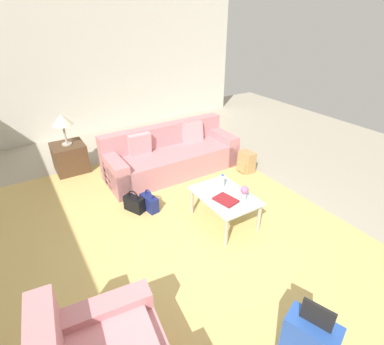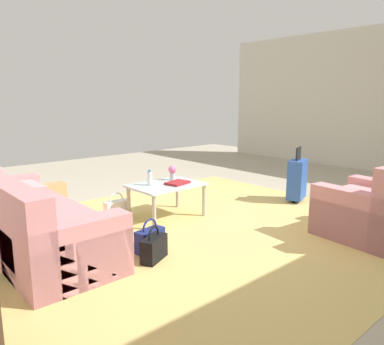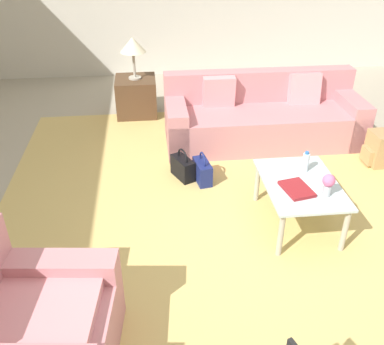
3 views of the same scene
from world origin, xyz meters
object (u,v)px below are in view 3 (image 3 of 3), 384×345
(flower_vase, at_px, (328,183))
(handbag_black, at_px, (183,167))
(couch, at_px, (261,118))
(handbag_navy, at_px, (202,171))
(backpack_tan, at_px, (377,149))
(armchair, at_px, (25,336))
(water_bottle, at_px, (306,162))
(table_lamp, at_px, (133,46))
(side_table, at_px, (136,96))
(coffee_table_book, at_px, (297,189))
(coffee_table, at_px, (300,188))
(handbag_white, at_px, (319,180))

(flower_vase, xyz_separation_m, handbag_black, (1.16, 1.14, -0.45))
(couch, bearing_deg, handbag_navy, 137.14)
(couch, height_order, backpack_tan, couch)
(armchair, xyz_separation_m, water_bottle, (1.49, -2.27, 0.25))
(armchair, xyz_separation_m, flower_vase, (1.07, -2.32, 0.28))
(handbag_navy, bearing_deg, flower_vase, -138.52)
(water_bottle, height_order, table_lamp, table_lamp)
(flower_vase, relative_size, handbag_navy, 0.57)
(table_lamp, distance_m, handbag_navy, 2.26)
(handbag_navy, xyz_separation_m, backpack_tan, (0.16, -2.08, 0.06))
(side_table, relative_size, handbag_navy, 1.59)
(coffee_table_book, relative_size, handbag_black, 0.85)
(table_lamp, relative_size, backpack_tan, 1.44)
(side_table, bearing_deg, table_lamp, 0.00)
(couch, distance_m, water_bottle, 1.61)
(coffee_table, height_order, water_bottle, water_bottle)
(flower_vase, xyz_separation_m, backpack_tan, (1.22, -1.14, -0.39))
(armchair, height_order, flower_vase, armchair)
(backpack_tan, bearing_deg, side_table, 57.16)
(water_bottle, distance_m, flower_vase, 0.42)
(side_table, height_order, handbag_black, side_table)
(flower_vase, bearing_deg, handbag_black, 44.62)
(armchair, relative_size, handbag_navy, 2.93)
(flower_vase, height_order, handbag_white, flower_vase)
(water_bottle, height_order, handbag_white, water_bottle)
(table_lamp, relative_size, handbag_navy, 1.61)
(table_lamp, relative_size, handbag_white, 1.61)
(armchair, relative_size, water_bottle, 5.15)
(armchair, bearing_deg, flower_vase, -65.23)
(water_bottle, relative_size, coffee_table_book, 0.67)
(couch, xyz_separation_m, water_bottle, (-1.59, -0.00, 0.26))
(coffee_table, bearing_deg, handbag_navy, 43.15)
(armchair, distance_m, handbag_black, 2.53)
(coffee_table_book, distance_m, handbag_white, 0.88)
(coffee_table, relative_size, coffee_table_book, 3.08)
(handbag_navy, bearing_deg, backpack_tan, -85.55)
(table_lamp, bearing_deg, flower_vase, -151.35)
(handbag_navy, height_order, handbag_black, same)
(water_bottle, bearing_deg, coffee_table_book, 150.64)
(flower_vase, relative_size, table_lamp, 0.35)
(coffee_table, relative_size, handbag_white, 2.61)
(couch, distance_m, handbag_navy, 1.31)
(coffee_table_book, distance_m, flower_vase, 0.27)
(couch, xyz_separation_m, handbag_black, (-0.85, 1.09, -0.17))
(coffee_table, bearing_deg, handbag_white, -38.38)
(coffee_table, xyz_separation_m, backpack_tan, (1.00, -1.29, -0.20))
(couch, xyz_separation_m, backpack_tan, (-0.79, -1.19, -0.10))
(side_table, height_order, handbag_white, side_table)
(coffee_table, relative_size, backpack_tan, 2.33)
(flower_vase, relative_size, backpack_tan, 0.51)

